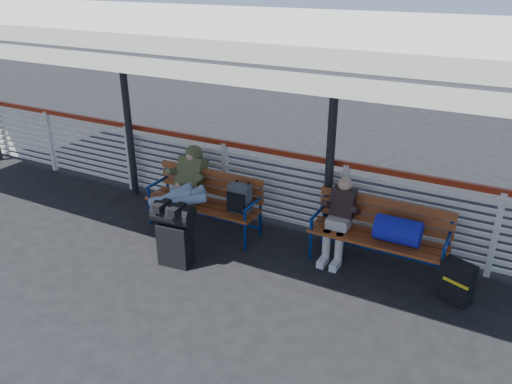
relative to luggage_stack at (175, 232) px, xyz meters
The scene contains 9 objects.
ground 0.59m from the luggage_stack, 136.35° to the right, with size 60.00×60.00×0.00m, color black.
fence 1.70m from the luggage_stack, 97.90° to the left, with size 12.08×0.08×1.24m.
canopy 2.64m from the luggage_stack, 109.85° to the left, with size 12.60×3.60×3.16m.
luggage_stack is the anchor object (origin of this frame).
bench_left 1.04m from the luggage_stack, 91.59° to the left, with size 1.80×0.56×0.92m.
bench_right 2.81m from the luggage_stack, 25.53° to the left, with size 1.80×0.56×0.92m.
traveler_man 0.81m from the luggage_stack, 116.70° to the left, with size 0.94×1.64×0.77m.
companion_person 2.22m from the luggage_stack, 32.87° to the left, with size 0.32×0.66×1.15m.
suitcase_side 3.59m from the luggage_stack, 14.66° to the left, with size 0.43×0.35×0.52m.
Camera 1 is at (3.95, -4.40, 3.68)m, focal length 35.00 mm.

